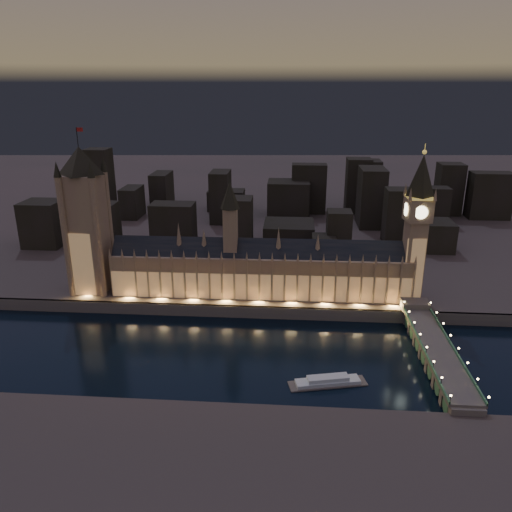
# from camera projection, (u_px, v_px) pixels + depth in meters

# --- Properties ---
(ground_plane) EXTENTS (2000.00, 2000.00, 0.00)m
(ground_plane) POSITION_uv_depth(u_px,v_px,m) (240.00, 349.00, 288.88)
(ground_plane) COLOR black
(ground_plane) RESTS_ON ground
(north_bank) EXTENTS (2000.00, 960.00, 8.00)m
(north_bank) POSITION_uv_depth(u_px,v_px,m) (275.00, 179.00, 777.21)
(north_bank) COLOR #3E3E38
(north_bank) RESTS_ON ground
(embankment_wall) EXTENTS (2000.00, 2.50, 8.00)m
(embankment_wall) POSITION_uv_depth(u_px,v_px,m) (247.00, 312.00, 326.17)
(embankment_wall) COLOR #575153
(embankment_wall) RESTS_ON ground
(palace_of_westminster) EXTENTS (202.00, 22.02, 78.00)m
(palace_of_westminster) POSITION_uv_depth(u_px,v_px,m) (259.00, 269.00, 337.89)
(palace_of_westminster) COLOR #8C6E5B
(palace_of_westminster) RESTS_ON north_bank
(victoria_tower) EXTENTS (31.68, 31.68, 111.18)m
(victoria_tower) POSITION_uv_depth(u_px,v_px,m) (86.00, 213.00, 334.18)
(victoria_tower) COLOR #8C6E5B
(victoria_tower) RESTS_ON north_bank
(elizabeth_tower) EXTENTS (18.00, 18.00, 102.69)m
(elizabeth_tower) POSITION_uv_depth(u_px,v_px,m) (418.00, 216.00, 318.17)
(elizabeth_tower) COLOR #8C6E5B
(elizabeth_tower) RESTS_ON north_bank
(westminster_bridge) EXTENTS (17.35, 113.00, 15.90)m
(westminster_bridge) POSITION_uv_depth(u_px,v_px,m) (434.00, 350.00, 276.05)
(westminster_bridge) COLOR #575153
(westminster_bridge) RESTS_ON ground
(river_boat) EXTENTS (41.18, 18.04, 4.50)m
(river_boat) POSITION_uv_depth(u_px,v_px,m) (328.00, 381.00, 254.57)
(river_boat) COLOR #575153
(river_boat) RESTS_ON ground
(city_backdrop) EXTENTS (492.59, 215.63, 67.57)m
(city_backdrop) POSITION_uv_depth(u_px,v_px,m) (298.00, 203.00, 508.46)
(city_backdrop) COLOR black
(city_backdrop) RESTS_ON north_bank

